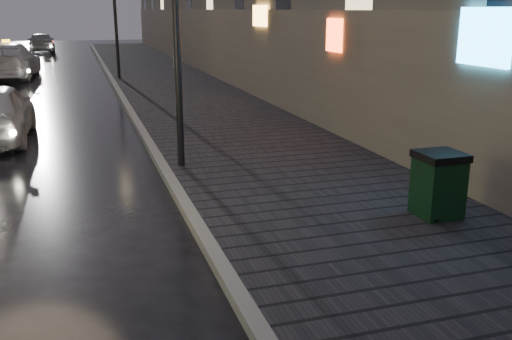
{
  "coord_description": "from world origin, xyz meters",
  "views": [
    {
      "loc": [
        -0.06,
        -5.15,
        3.22
      ],
      "look_at": [
        2.45,
        2.84,
        0.85
      ],
      "focal_mm": 40.0,
      "sensor_mm": 36.0,
      "label": 1
    }
  ],
  "objects_px": {
    "taxi_mid": "(8,61)",
    "trash_bin": "(438,184)",
    "car_far": "(41,42)",
    "lamp_far": "(114,3)"
  },
  "relations": [
    {
      "from": "taxi_mid",
      "to": "car_far",
      "type": "height_order",
      "value": "taxi_mid"
    },
    {
      "from": "lamp_far",
      "to": "trash_bin",
      "type": "xyz_separation_m",
      "value": [
        3.22,
        -20.09,
        -2.83
      ]
    },
    {
      "from": "taxi_mid",
      "to": "trash_bin",
      "type": "bearing_deg",
      "value": 113.87
    },
    {
      "from": "lamp_far",
      "to": "car_far",
      "type": "bearing_deg",
      "value": 101.96
    },
    {
      "from": "trash_bin",
      "to": "car_far",
      "type": "height_order",
      "value": "car_far"
    },
    {
      "from": "trash_bin",
      "to": "car_far",
      "type": "distance_m",
      "value": 40.64
    },
    {
      "from": "lamp_far",
      "to": "trash_bin",
      "type": "bearing_deg",
      "value": -80.9
    },
    {
      "from": "lamp_far",
      "to": "trash_bin",
      "type": "distance_m",
      "value": 20.54
    },
    {
      "from": "taxi_mid",
      "to": "lamp_far",
      "type": "bearing_deg",
      "value": 155.48
    },
    {
      "from": "trash_bin",
      "to": "car_far",
      "type": "bearing_deg",
      "value": 100.04
    }
  ]
}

